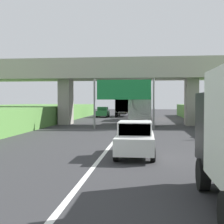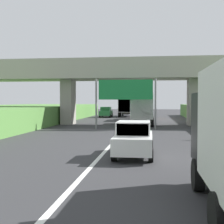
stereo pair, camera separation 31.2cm
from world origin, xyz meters
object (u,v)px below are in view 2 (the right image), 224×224
truck_silver (143,108)px  car_white (134,139)px  construction_barrel_3 (221,137)px  speed_limit_sign (222,118)px  truck_orange (145,106)px  truck_blue (127,105)px  car_green (106,112)px  construction_barrel_4 (208,131)px  overhead_highway_sign (126,92)px

truck_silver → car_white: 19.25m
car_white → construction_barrel_3: 7.01m
speed_limit_sign → truck_orange: 22.17m
car_white → construction_barrel_3: size_ratio=4.56×
truck_blue → car_green: truck_blue is taller
speed_limit_sign → car_green: (-12.35, 27.40, -0.62)m
car_green → construction_barrel_3: bearing=-68.9°
truck_blue → truck_orange: (3.26, -8.85, 0.00)m
speed_limit_sign → truck_silver: 12.99m
car_white → construction_barrel_3: bearing=43.2°
truck_blue → car_white: 38.04m
speed_limit_sign → construction_barrel_4: speed_limit_sign is taller
construction_barrel_4 → car_white: bearing=-120.4°
truck_blue → truck_silver: size_ratio=1.00×
truck_blue → car_white: bearing=-84.9°
speed_limit_sign → construction_barrel_3: size_ratio=2.48×
truck_silver → construction_barrel_4: (5.16, -10.60, -1.47)m
truck_orange → construction_barrel_4: size_ratio=8.11×
truck_orange → construction_barrel_3: size_ratio=8.11×
truck_silver → car_white: bearing=-89.7°
truck_blue → construction_barrel_3: size_ratio=8.11×
car_white → truck_blue: bearing=95.1°
overhead_highway_sign → truck_blue: (-1.74, 23.41, -1.57)m
speed_limit_sign → construction_barrel_3: speed_limit_sign is taller
car_green → car_white: bearing=-79.4°
truck_orange → overhead_highway_sign: bearing=-95.9°
truck_blue → overhead_highway_sign: bearing=-85.7°
truck_blue → car_white: size_ratio=1.78×
truck_orange → construction_barrel_4: truck_orange is taller
speed_limit_sign → truck_orange: bearing=105.4°
truck_orange → construction_barrel_4: 21.10m
overhead_highway_sign → construction_barrel_4: 9.38m
truck_blue → construction_barrel_4: (8.41, -29.25, -1.47)m
speed_limit_sign → truck_silver: (-5.89, 11.56, 0.46)m
construction_barrel_4 → truck_orange: bearing=104.2°
speed_limit_sign → construction_barrel_3: bearing=-103.6°
overhead_highway_sign → truck_silver: (1.51, 4.75, -1.57)m
truck_silver → truck_orange: same height
truck_blue → car_white: truck_blue is taller
car_white → construction_barrel_4: size_ratio=4.56×
speed_limit_sign → car_white: (-5.79, -7.66, -0.62)m
car_green → car_white: 35.66m
car_green → overhead_highway_sign: bearing=-76.5°
truck_silver → car_green: truck_silver is taller
speed_limit_sign → truck_blue: truck_blue is taller
truck_orange → construction_barrel_3: (5.19, -24.24, -1.47)m
overhead_highway_sign → construction_barrel_4: bearing=-41.2°
car_green → construction_barrel_4: size_ratio=4.56×
overhead_highway_sign → truck_silver: 5.23m
speed_limit_sign → truck_orange: size_ratio=0.31×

